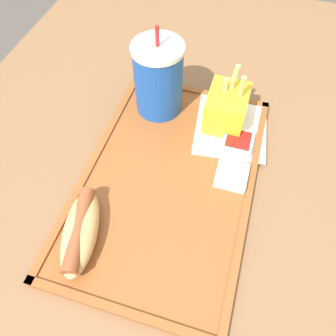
{
  "coord_description": "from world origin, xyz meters",
  "views": [
    {
      "loc": [
        -0.33,
        -0.07,
        1.19
      ],
      "look_at": [
        -0.04,
        0.02,
        0.75
      ],
      "focal_mm": 35.0,
      "sensor_mm": 36.0,
      "label": 1
    }
  ],
  "objects_px": {
    "soda_cup": "(159,79)",
    "fries_carton": "(226,108)",
    "sauce_cup_mayo": "(232,175)",
    "sauce_cup_ketchup": "(238,142)",
    "hot_dog_far": "(80,231)"
  },
  "relations": [
    {
      "from": "sauce_cup_ketchup",
      "to": "soda_cup",
      "type": "bearing_deg",
      "value": 72.47
    },
    {
      "from": "soda_cup",
      "to": "fries_carton",
      "type": "height_order",
      "value": "soda_cup"
    },
    {
      "from": "soda_cup",
      "to": "fries_carton",
      "type": "relative_size",
      "value": 1.49
    },
    {
      "from": "hot_dog_far",
      "to": "sauce_cup_mayo",
      "type": "relative_size",
      "value": 2.8
    },
    {
      "from": "hot_dog_far",
      "to": "fries_carton",
      "type": "bearing_deg",
      "value": -28.2
    },
    {
      "from": "hot_dog_far",
      "to": "sauce_cup_ketchup",
      "type": "distance_m",
      "value": 0.31
    },
    {
      "from": "sauce_cup_ketchup",
      "to": "fries_carton",
      "type": "bearing_deg",
      "value": 34.87
    },
    {
      "from": "fries_carton",
      "to": "sauce_cup_mayo",
      "type": "xyz_separation_m",
      "value": [
        -0.12,
        -0.04,
        -0.03
      ]
    },
    {
      "from": "soda_cup",
      "to": "fries_carton",
      "type": "distance_m",
      "value": 0.13
    },
    {
      "from": "fries_carton",
      "to": "hot_dog_far",
      "type": "bearing_deg",
      "value": 151.8
    },
    {
      "from": "fries_carton",
      "to": "sauce_cup_mayo",
      "type": "relative_size",
      "value": 2.21
    },
    {
      "from": "soda_cup",
      "to": "hot_dog_far",
      "type": "relative_size",
      "value": 1.18
    },
    {
      "from": "fries_carton",
      "to": "sauce_cup_ketchup",
      "type": "height_order",
      "value": "fries_carton"
    },
    {
      "from": "fries_carton",
      "to": "sauce_cup_ketchup",
      "type": "bearing_deg",
      "value": -145.13
    },
    {
      "from": "sauce_cup_mayo",
      "to": "sauce_cup_ketchup",
      "type": "relative_size",
      "value": 1.0
    }
  ]
}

